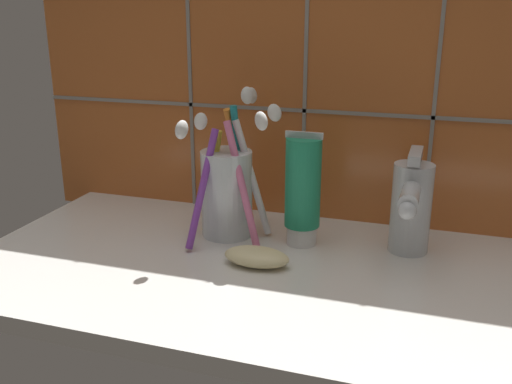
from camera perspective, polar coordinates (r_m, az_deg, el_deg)
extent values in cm
cube|color=silver|center=(67.04, -0.44, -8.04)|extent=(66.84, 36.77, 2.00)
cube|color=#C6662D|center=(78.52, 3.90, 12.17)|extent=(76.84, 1.50, 45.01)
cube|color=gray|center=(78.44, 3.66, 8.19)|extent=(76.84, 0.24, 0.50)
cube|color=gray|center=(82.68, -6.65, 12.39)|extent=(0.50, 0.24, 45.01)
cube|color=gray|center=(77.31, 4.97, 12.05)|extent=(0.50, 0.24, 45.01)
cube|color=gray|center=(75.34, 17.68, 11.14)|extent=(0.50, 0.24, 45.01)
cylinder|color=silver|center=(73.39, -2.93, -0.15)|extent=(6.59, 6.59, 11.19)
cylinder|color=white|center=(72.29, -0.38, 1.40)|extent=(5.14, 1.61, 15.01)
ellipsoid|color=white|center=(69.97, 1.56, 7.95)|extent=(2.39, 1.60, 2.58)
cylinder|color=teal|center=(73.30, -1.57, 2.33)|extent=(2.49, 2.72, 16.58)
ellipsoid|color=white|center=(71.89, -0.88, 9.63)|extent=(2.24, 2.31, 2.38)
cylinder|color=orange|center=(75.35, -1.68, 2.56)|extent=(2.51, 6.05, 16.22)
ellipsoid|color=white|center=(75.84, -0.44, 9.63)|extent=(1.87, 2.55, 2.61)
cylinder|color=yellow|center=(73.20, -4.44, 1.02)|extent=(3.11, 1.18, 13.58)
ellipsoid|color=white|center=(71.69, -5.55, 7.05)|extent=(2.13, 1.48, 2.44)
cylinder|color=purple|center=(69.90, -5.41, 0.33)|extent=(2.65, 6.67, 14.16)
ellipsoid|color=white|center=(65.41, -7.45, 6.19)|extent=(1.90, 2.67, 2.68)
cylinder|color=pink|center=(69.61, -1.42, 0.74)|extent=(6.21, 4.67, 15.12)
ellipsoid|color=white|center=(64.86, 0.34, 7.12)|extent=(2.71, 2.43, 2.68)
cylinder|color=white|center=(72.15, 4.58, -4.22)|extent=(3.73, 3.73, 2.44)
cylinder|color=#1E8C60|center=(69.87, 4.72, 0.92)|extent=(4.39, 4.39, 11.10)
cube|color=silver|center=(68.37, 4.85, 5.69)|extent=(4.61, 0.36, 0.80)
cylinder|color=silver|center=(70.80, 15.23, -1.58)|extent=(4.77, 4.77, 10.95)
cylinder|color=silver|center=(66.19, 15.20, -0.14)|extent=(2.26, 7.74, 2.15)
sphere|color=silver|center=(62.76, 14.89, -1.80)|extent=(2.00, 2.00, 2.00)
cube|color=silver|center=(68.97, 15.67, 3.50)|extent=(1.48, 6.02, 1.20)
ellipsoid|color=beige|center=(65.75, -0.02, -6.59)|extent=(7.70, 4.14, 2.16)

